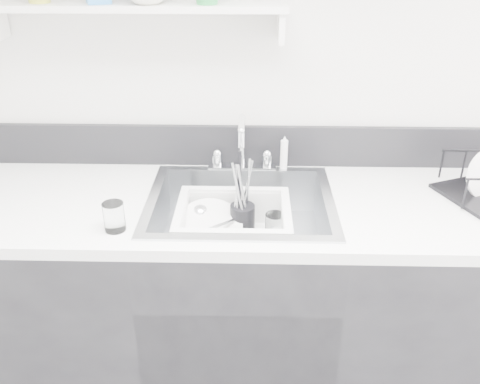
{
  "coord_description": "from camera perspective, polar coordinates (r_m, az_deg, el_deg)",
  "views": [
    {
      "loc": [
        0.04,
        -0.34,
        1.76
      ],
      "look_at": [
        0.0,
        1.14,
        0.98
      ],
      "focal_mm": 38.0,
      "sensor_mm": 36.0,
      "label": 1
    }
  ],
  "objects": [
    {
      "name": "side_sprayer",
      "position": [
        1.94,
        4.97,
        4.4
      ],
      "size": [
        0.03,
        0.03,
        0.14
      ],
      "primitive_type": "cylinder",
      "color": "white",
      "rests_on": "counter_run"
    },
    {
      "name": "backsplash",
      "position": [
        1.98,
        0.26,
        5.22
      ],
      "size": [
        3.2,
        0.02,
        0.16
      ],
      "primitive_type": "cube",
      "color": "black",
      "rests_on": "counter_run"
    },
    {
      "name": "wall_shelf",
      "position": [
        1.82,
        -11.55,
        19.47
      ],
      "size": [
        1.0,
        0.16,
        0.12
      ],
      "color": "silver",
      "rests_on": "room_shell"
    },
    {
      "name": "wash_tub",
      "position": [
        1.77,
        -0.74,
        -3.95
      ],
      "size": [
        0.46,
        0.41,
        0.15
      ],
      "primitive_type": null,
      "rotation": [
        0.0,
        0.0,
        0.26
      ],
      "color": "white",
      "rests_on": "sink"
    },
    {
      "name": "tumbler_counter",
      "position": [
        1.6,
        -13.96,
        -2.71
      ],
      "size": [
        0.09,
        0.09,
        0.09
      ],
      "primitive_type": "cylinder",
      "rotation": [
        0.0,
        0.0,
        -0.38
      ],
      "color": "white",
      "rests_on": "counter_run"
    },
    {
      "name": "utensil_cup",
      "position": [
        1.82,
        0.27,
        -2.85
      ],
      "size": [
        0.09,
        0.09,
        0.3
      ],
      "rotation": [
        0.0,
        0.0,
        -0.07
      ],
      "color": "black",
      "rests_on": "wash_tub"
    },
    {
      "name": "sink",
      "position": [
        1.79,
        0.04,
        -3.51
      ],
      "size": [
        0.64,
        0.52,
        0.2
      ],
      "primitive_type": null,
      "color": "silver",
      "rests_on": "counter_run"
    },
    {
      "name": "faucet",
      "position": [
        1.94,
        0.22,
        4.09
      ],
      "size": [
        0.26,
        0.18,
        0.23
      ],
      "color": "silver",
      "rests_on": "counter_run"
    },
    {
      "name": "bowl_small",
      "position": [
        1.73,
        3.17,
        -6.51
      ],
      "size": [
        0.12,
        0.12,
        0.03
      ],
      "primitive_type": "imported",
      "rotation": [
        0.0,
        0.0,
        0.25
      ],
      "color": "white",
      "rests_on": "wash_tub"
    },
    {
      "name": "tumbler_in_tub",
      "position": [
        1.79,
        3.92,
        -3.93
      ],
      "size": [
        0.07,
        0.07,
        0.1
      ],
      "primitive_type": "cylinder",
      "rotation": [
        0.0,
        0.0,
        -0.06
      ],
      "color": "white",
      "rests_on": "wash_tub"
    },
    {
      "name": "counter_run",
      "position": [
        2.0,
        0.04,
        -12.58
      ],
      "size": [
        3.2,
        0.62,
        0.92
      ],
      "color": "black",
      "rests_on": "ground"
    },
    {
      "name": "ladle",
      "position": [
        1.81,
        -2.65,
        -3.87
      ],
      "size": [
        0.31,
        0.26,
        0.09
      ],
      "primitive_type": null,
      "rotation": [
        0.0,
        0.0,
        -0.62
      ],
      "color": "silver",
      "rests_on": "wash_tub"
    },
    {
      "name": "plate_stack",
      "position": [
        1.8,
        -3.1,
        -4.53
      ],
      "size": [
        0.28,
        0.27,
        0.11
      ],
      "rotation": [
        0.0,
        0.0,
        -0.09
      ],
      "color": "white",
      "rests_on": "wash_tub"
    }
  ]
}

